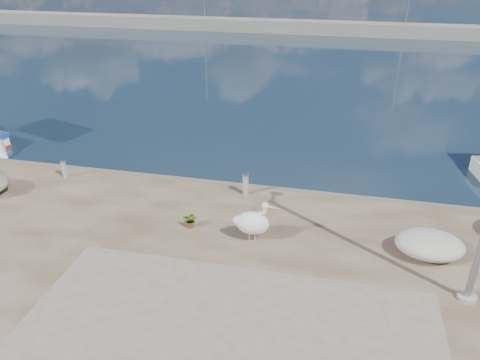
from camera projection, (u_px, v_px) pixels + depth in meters
The scene contains 7 objects.
ground at pixel (207, 291), 11.86m from camera, with size 1400.00×1400.00×0.00m, color #162635.
breakwater at pixel (321, 28), 46.47m from camera, with size 120.00×2.20×7.50m.
pelican at pixel (253, 222), 12.77m from camera, with size 1.27×0.66×1.22m.
bollard_near at pixel (246, 183), 15.26m from camera, with size 0.25×0.25×0.77m.
bollard_far at pixel (64, 168), 16.43m from camera, with size 0.22×0.22×0.67m.
potted_plant at pixel (191, 220), 13.53m from camera, with size 0.43×0.37×0.48m, color #33722D.
net_pile_d at pixel (430, 245), 12.24m from camera, with size 1.78×1.33×0.67m, color #B5B2A8.
Camera 1 is at (2.89, -8.92, 7.83)m, focal length 35.00 mm.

